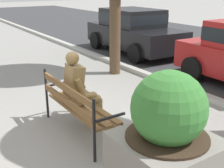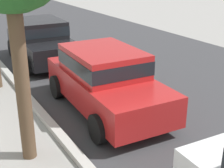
# 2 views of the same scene
# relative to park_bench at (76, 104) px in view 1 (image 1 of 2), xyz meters

# --- Properties ---
(ground_plane) EXTENTS (80.00, 80.00, 0.00)m
(ground_plane) POSITION_rel_park_bench_xyz_m (0.22, 0.15, -0.54)
(ground_plane) COLOR gray
(curb_stone) EXTENTS (60.00, 0.20, 0.12)m
(curb_stone) POSITION_rel_park_bench_xyz_m (0.22, 3.05, -0.48)
(curb_stone) COLOR #B2AFA8
(curb_stone) RESTS_ON ground
(park_bench) EXTENTS (1.80, 0.54, 0.95)m
(park_bench) POSITION_rel_park_bench_xyz_m (0.00, 0.00, 0.00)
(park_bench) COLOR brown
(park_bench) RESTS_ON ground
(bronze_statue_seated) EXTENTS (0.67, 0.77, 1.37)m
(bronze_statue_seated) POSITION_rel_park_bench_xyz_m (-0.15, 0.21, 0.12)
(bronze_statue_seated) COLOR olive
(bronze_statue_seated) RESTS_ON ground
(concrete_planter) EXTENTS (1.03, 1.03, 1.55)m
(concrete_planter) POSITION_rel_park_bench_xyz_m (1.94, 0.15, 0.15)
(concrete_planter) COLOR gray
(concrete_planter) RESTS_ON ground
(parked_car_black) EXTENTS (4.17, 2.07, 1.56)m
(parked_car_black) POSITION_rel_park_bench_xyz_m (-4.47, 4.59, 0.30)
(parked_car_black) COLOR black
(parked_car_black) RESTS_ON ground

